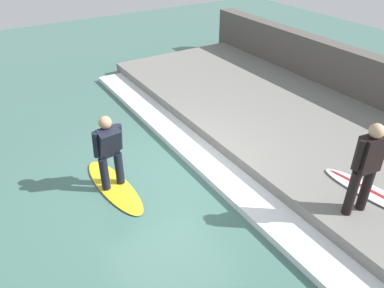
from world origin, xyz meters
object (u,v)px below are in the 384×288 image
Objects in this scene: surfboard_waiting_near at (372,193)px; surfer_waiting_near at (366,165)px; surfboard_riding at (114,186)px; surfer_riding at (109,149)px.

surfer_waiting_near is at bearing -170.58° from surfboard_waiting_near.
surfboard_waiting_near is at bearing -39.77° from surfboard_riding.
surfer_waiting_near is (3.06, -3.19, 1.29)m from surfboard_riding.
surfboard_riding is 1.39× the size of surfer_riding.
surfer_riding is at bearing 133.83° from surfer_waiting_near.
surfboard_riding is at bearing 133.83° from surfer_waiting_near.
surfer_waiting_near reaches higher than surfboard_riding.
surfboard_riding is 4.84m from surfboard_waiting_near.
surfboard_riding is 1.12× the size of surfboard_waiting_near.
surfer_riding is (0.00, 0.00, 0.88)m from surfboard_riding.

